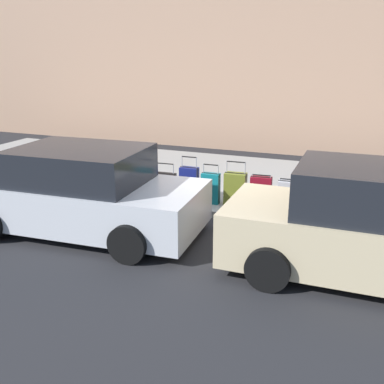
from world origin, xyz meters
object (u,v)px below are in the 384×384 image
(suitcase_olive_5, at_px, (235,189))
(parked_car_beige_0, at_px, (374,228))
(suitcase_red_2, at_px, (312,199))
(suitcase_red_9, at_px, (142,183))
(suitcase_navy_7, at_px, (189,184))
(suitcase_black_1, at_px, (341,206))
(fire_hydrant, at_px, (109,173))
(suitcase_teal_6, at_px, (211,188))
(bollard_post, at_px, (80,175))
(suitcase_black_8, at_px, (165,186))
(parked_car_silver_1, at_px, (82,193))
(suitcase_navy_0, at_px, (374,203))
(suitcase_maroon_4, at_px, (261,194))
(suitcase_silver_3, at_px, (287,197))

(suitcase_olive_5, height_order, parked_car_beige_0, parked_car_beige_0)
(suitcase_red_2, xyz_separation_m, suitcase_red_9, (3.68, 0.05, -0.06))
(suitcase_navy_7, bearing_deg, suitcase_black_1, 178.09)
(suitcase_navy_7, distance_m, suitcase_red_9, 1.11)
(suitcase_olive_5, xyz_separation_m, fire_hydrant, (2.99, 0.03, 0.06))
(suitcase_teal_6, relative_size, suitcase_navy_7, 0.88)
(suitcase_olive_5, bearing_deg, bollard_post, 2.88)
(suitcase_black_8, relative_size, bollard_post, 1.17)
(suitcase_black_1, xyz_separation_m, bollard_post, (5.76, 0.09, 0.05))
(suitcase_black_1, height_order, fire_hydrant, suitcase_black_1)
(suitcase_teal_6, relative_size, fire_hydrant, 1.08)
(suitcase_red_2, bearing_deg, suitcase_olive_5, -1.05)
(suitcase_red_9, distance_m, parked_car_silver_1, 1.97)
(suitcase_navy_0, distance_m, suitcase_maroon_4, 2.11)
(suitcase_maroon_4, relative_size, suitcase_red_9, 1.21)
(suitcase_navy_0, relative_size, suitcase_maroon_4, 1.34)
(parked_car_beige_0, bearing_deg, suitcase_red_9, -22.06)
(suitcase_teal_6, bearing_deg, suitcase_silver_3, -178.63)
(suitcase_silver_3, height_order, bollard_post, suitcase_silver_3)
(parked_car_beige_0, xyz_separation_m, parked_car_silver_1, (4.96, 0.00, -0.04))
(suitcase_navy_7, bearing_deg, suitcase_olive_5, 179.43)
(suitcase_silver_3, distance_m, suitcase_black_8, 2.63)
(suitcase_maroon_4, xyz_separation_m, parked_car_silver_1, (2.86, 1.94, 0.26))
(suitcase_maroon_4, relative_size, fire_hydrant, 0.95)
(suitcase_red_9, distance_m, fire_hydrant, 0.88)
(suitcase_red_2, bearing_deg, suitcase_navy_0, -177.43)
(suitcase_silver_3, xyz_separation_m, parked_car_silver_1, (3.37, 2.02, 0.28))
(suitcase_black_8, relative_size, parked_car_silver_1, 0.17)
(suitcase_silver_3, bearing_deg, fire_hydrant, 0.59)
(parked_car_silver_1, bearing_deg, suitcase_red_9, -95.45)
(suitcase_black_1, height_order, suitcase_red_9, suitcase_black_1)
(suitcase_teal_6, xyz_separation_m, parked_car_silver_1, (1.78, 1.99, 0.28))
(suitcase_silver_3, height_order, suitcase_olive_5, suitcase_olive_5)
(suitcase_olive_5, height_order, suitcase_black_8, suitcase_olive_5)
(suitcase_navy_0, height_order, suitcase_olive_5, suitcase_navy_0)
(suitcase_navy_7, height_order, bollard_post, suitcase_navy_7)
(suitcase_black_1, bearing_deg, suitcase_silver_3, -5.57)
(parked_car_beige_0, bearing_deg, suitcase_navy_7, -28.89)
(suitcase_black_8, height_order, bollard_post, suitcase_black_8)
(suitcase_olive_5, distance_m, parked_car_beige_0, 3.34)
(suitcase_maroon_4, bearing_deg, suitcase_olive_5, -7.58)
(suitcase_navy_7, xyz_separation_m, parked_car_beige_0, (-3.68, 2.03, 0.28))
(suitcase_navy_0, bearing_deg, suitcase_teal_6, 0.95)
(suitcase_navy_7, bearing_deg, suitcase_silver_3, 179.90)
(parked_car_silver_1, bearing_deg, suitcase_black_8, -110.70)
(suitcase_navy_7, height_order, parked_car_silver_1, parked_car_silver_1)
(suitcase_silver_3, bearing_deg, suitcase_navy_0, -179.47)
(bollard_post, relative_size, parked_car_beige_0, 0.16)
(suitcase_maroon_4, bearing_deg, parked_car_beige_0, 137.19)
(suitcase_navy_7, xyz_separation_m, bollard_post, (2.64, 0.20, -0.02))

